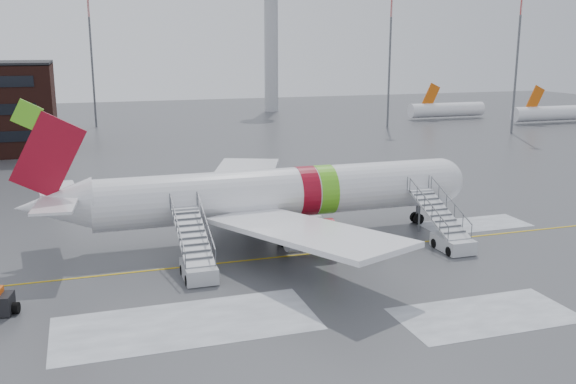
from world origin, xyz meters
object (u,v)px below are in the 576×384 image
object	(u,v)px
airstair_fwd	(448,234)
pushback_tug	(362,245)
airstair_aft	(196,259)
airliner	(268,195)

from	to	relation	value
airstair_fwd	pushback_tug	bearing A→B (deg)	173.77
airstair_aft	airstair_fwd	bearing A→B (deg)	0.00
airstair_fwd	airstair_aft	xyz separation A→B (m)	(-18.61, 0.00, 0.00)
airstair_aft	pushback_tug	xyz separation A→B (m)	(12.06, 0.71, -0.40)
airliner	airstair_fwd	distance (m)	13.73
airstair_fwd	pushback_tug	xyz separation A→B (m)	(-6.54, 0.71, -0.40)
airliner	airstair_aft	size ratio (longest dim) A/B	4.55
airliner	airstair_aft	distance (m)	9.70
airstair_aft	pushback_tug	world-z (taller)	airstair_aft
airliner	pushback_tug	distance (m)	8.34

